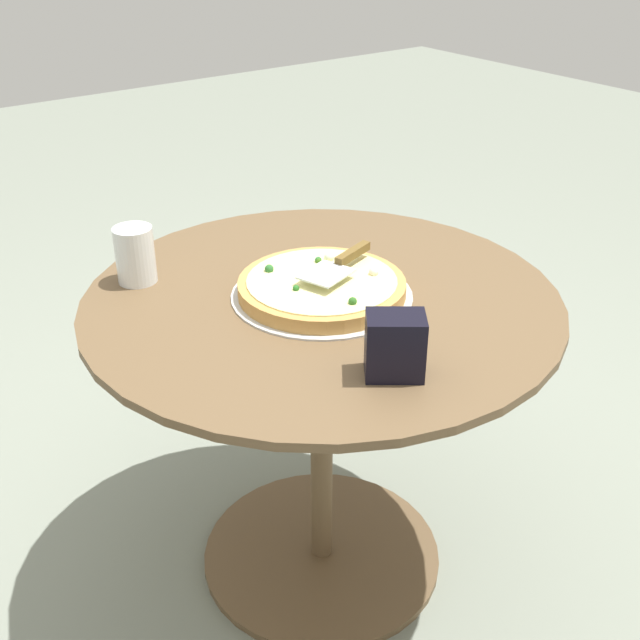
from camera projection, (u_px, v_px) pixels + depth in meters
The scene contains 6 objects.
ground_plane at pixel (321, 555), 1.96m from camera, with size 10.00×10.00×0.00m, color gray.
patio_table at pixel (322, 380), 1.71m from camera, with size 0.98×0.98×0.73m.
pizza_on_tray at pixel (320, 288), 1.60m from camera, with size 0.37×0.37×0.05m.
pizza_server at pixel (339, 263), 1.61m from camera, with size 0.21×0.11×0.02m.
drinking_cup at pixel (135, 255), 1.64m from camera, with size 0.08×0.08×0.12m, color silver.
napkin_dispenser at pixel (395, 346), 1.33m from camera, with size 0.10×0.07×0.11m, color black.
Camera 1 is at (-0.86, -1.15, 1.46)m, focal length 44.32 mm.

